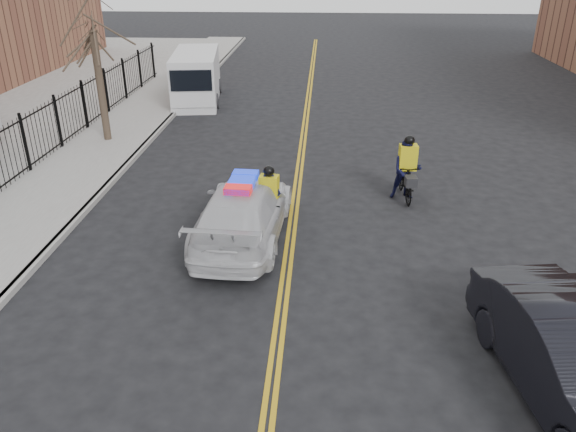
% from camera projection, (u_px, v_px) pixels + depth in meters
% --- Properties ---
extents(ground, '(120.00, 120.00, 0.00)m').
position_uv_depth(ground, '(284.00, 289.00, 12.53)').
color(ground, black).
rests_on(ground, ground).
extents(center_line_left, '(0.10, 60.00, 0.01)m').
position_uv_depth(center_line_left, '(298.00, 164.00, 19.73)').
color(center_line_left, '#C19516').
rests_on(center_line_left, ground).
extents(center_line_right, '(0.10, 60.00, 0.01)m').
position_uv_depth(center_line_right, '(302.00, 164.00, 19.72)').
color(center_line_right, '#C19516').
rests_on(center_line_right, ground).
extents(sidewalk, '(3.00, 60.00, 0.15)m').
position_uv_depth(sidewalk, '(92.00, 158.00, 20.13)').
color(sidewalk, gray).
rests_on(sidewalk, ground).
extents(curb, '(0.20, 60.00, 0.15)m').
position_uv_depth(curb, '(133.00, 159.00, 20.04)').
color(curb, gray).
rests_on(curb, ground).
extents(iron_fence, '(0.12, 28.00, 2.00)m').
position_uv_depth(iron_fence, '(46.00, 132.00, 19.81)').
color(iron_fence, black).
rests_on(iron_fence, ground).
extents(street_tree, '(3.20, 3.20, 4.80)m').
position_uv_depth(street_tree, '(95.00, 50.00, 20.44)').
color(street_tree, '#382C21').
rests_on(street_tree, sidewalk).
extents(police_cruiser, '(2.37, 5.27, 1.66)m').
position_uv_depth(police_cruiser, '(243.00, 212.00, 14.41)').
color(police_cruiser, silver).
rests_on(police_cruiser, ground).
extents(dark_sedan, '(2.46, 5.22, 1.65)m').
position_uv_depth(dark_sedan, '(576.00, 361.00, 9.10)').
color(dark_sedan, black).
rests_on(dark_sedan, ground).
extents(cargo_van, '(2.77, 5.83, 2.35)m').
position_uv_depth(cargo_van, '(196.00, 78.00, 27.39)').
color(cargo_van, silver).
rests_on(cargo_van, ground).
extents(cyclist_near, '(0.90, 1.97, 1.86)m').
position_uv_depth(cyclist_near, '(269.00, 209.00, 14.82)').
color(cyclist_near, black).
rests_on(cyclist_near, ground).
extents(cyclist_far, '(0.92, 1.98, 1.97)m').
position_uv_depth(cyclist_far, '(406.00, 174.00, 16.76)').
color(cyclist_far, black).
rests_on(cyclist_far, ground).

